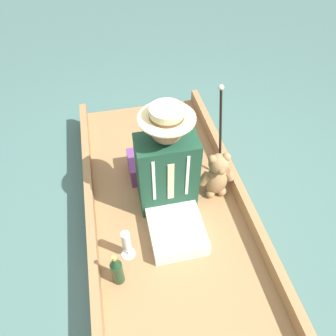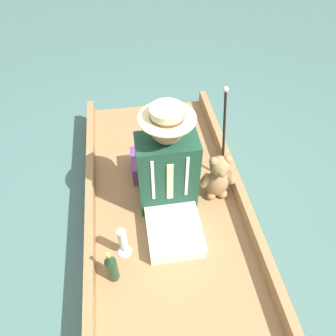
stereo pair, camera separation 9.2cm
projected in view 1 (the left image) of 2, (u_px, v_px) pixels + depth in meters
ground_plane at (169, 224)px, 2.57m from camera, size 16.00×16.00×0.00m
punt_boat at (169, 218)px, 2.51m from camera, size 1.20×2.73×0.26m
seat_cushion at (153, 164)px, 2.69m from camera, size 0.40×0.28×0.18m
seated_person at (169, 176)px, 2.26m from camera, size 0.42×0.70×0.88m
teddy_bear at (217, 176)px, 2.47m from camera, size 0.29×0.17×0.41m
wine_glass at (126, 242)px, 2.12m from camera, size 0.10×0.10×0.26m
walking_cane at (221, 125)px, 2.50m from camera, size 0.04×0.26×0.73m
champagne_bottle at (117, 270)px, 2.01m from camera, size 0.08×0.08×0.30m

